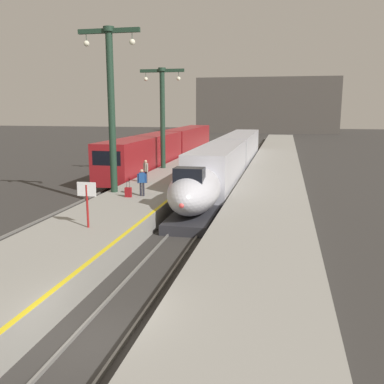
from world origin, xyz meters
The scene contains 17 objects.
ground_plane centered at (0.00, 0.00, 0.00)m, with size 260.00×260.00×0.00m, color #33302D.
platform_left centered at (-4.05, 24.75, 0.53)m, with size 4.80×110.00×1.05m, color gray.
platform_right centered at (4.05, 24.75, 0.53)m, with size 4.80×110.00×1.05m, color gray.
platform_left_safety_stripe centered at (-1.77, 24.75, 1.05)m, with size 0.20×107.80×0.01m, color yellow.
rail_main_left centered at (-0.75, 27.50, 0.06)m, with size 0.08×110.00×0.12m, color slate.
rail_main_right centered at (0.75, 27.50, 0.06)m, with size 0.08×110.00×0.12m, color slate.
rail_secondary_left centered at (-8.85, 27.50, 0.06)m, with size 0.08×110.00×0.12m, color slate.
rail_secondary_right centered at (-7.35, 27.50, 0.06)m, with size 0.08×110.00×0.12m, color slate.
highspeed_train_main centered at (0.00, 28.61, 1.93)m, with size 2.92×38.02×3.60m.
regional_train_adjacent centered at (-8.10, 37.88, 2.13)m, with size 2.85×36.60×3.80m.
station_column_mid centered at (-5.90, 15.79, 7.16)m, with size 4.00×0.68×10.30m.
station_column_far centered at (-5.90, 27.46, 6.41)m, with size 4.00×0.68×8.87m.
passenger_near_edge centered at (-3.68, 14.91, 2.04)m, with size 0.55×0.33×1.69m.
passenger_mid_platform centered at (-4.96, 19.54, 2.04)m, with size 0.42×0.44×1.69m.
rolling_suitcase centered at (-4.41, 14.39, 1.35)m, with size 0.40×0.22×0.98m.
departure_info_board centered at (-3.80, 7.53, 2.56)m, with size 0.90×0.10×2.12m.
terminus_back_wall centered at (0.00, 102.00, 7.00)m, with size 36.00×2.00×14.00m, color #4C4742.
Camera 1 is at (4.92, -10.15, 6.49)m, focal length 40.15 mm.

